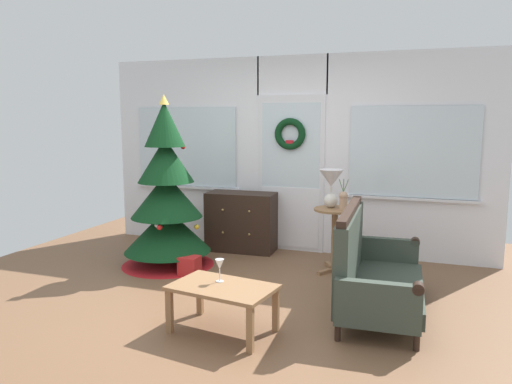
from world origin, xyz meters
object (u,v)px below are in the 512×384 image
at_px(settee_sofa, 370,271).
at_px(wine_glass, 220,265).
at_px(gift_box, 190,266).
at_px(christmas_tree, 167,203).
at_px(table_lamp, 331,183).
at_px(coffee_table, 223,293).
at_px(side_table, 335,227).
at_px(flower_vase, 343,200).
at_px(dresser_cabinet, 241,222).

xyz_separation_m(settee_sofa, wine_glass, (-1.14, -0.79, 0.16)).
relative_size(settee_sofa, gift_box, 7.32).
xyz_separation_m(christmas_tree, table_lamp, (1.87, 0.47, 0.27)).
bearing_deg(coffee_table, side_table, 74.15).
height_order(settee_sofa, gift_box, settee_sofa).
bearing_deg(settee_sofa, flower_vase, 113.06).
bearing_deg(gift_box, settee_sofa, -10.29).
bearing_deg(flower_vase, settee_sofa, -66.94).
bearing_deg(flower_vase, christmas_tree, -169.67).
relative_size(side_table, coffee_table, 0.81).
relative_size(dresser_cabinet, wine_glass, 4.72).
distance_m(side_table, flower_vase, 0.35).
relative_size(settee_sofa, table_lamp, 3.58).
xyz_separation_m(settee_sofa, gift_box, (-2.03, 0.37, -0.27)).
height_order(dresser_cabinet, wine_glass, dresser_cabinet).
distance_m(christmas_tree, settee_sofa, 2.57).
bearing_deg(settee_sofa, christmas_tree, 165.42).
bearing_deg(side_table, coffee_table, -105.85).
bearing_deg(christmas_tree, side_table, 12.56).
relative_size(table_lamp, wine_glass, 2.26).
bearing_deg(dresser_cabinet, flower_vase, -20.51).
bearing_deg(flower_vase, table_lamp, 147.99).
relative_size(flower_vase, wine_glass, 1.79).
distance_m(table_lamp, wine_glass, 2.04).
relative_size(christmas_tree, flower_vase, 5.79).
relative_size(coffee_table, wine_glass, 4.65).
relative_size(dresser_cabinet, side_table, 1.25).
xyz_separation_m(christmas_tree, coffee_table, (1.38, -1.52, -0.41)).
relative_size(dresser_cabinet, gift_box, 4.28).
relative_size(christmas_tree, settee_sofa, 1.29).
height_order(settee_sofa, wine_glass, settee_sofa).
distance_m(christmas_tree, coffee_table, 2.09).
relative_size(settee_sofa, side_table, 2.14).
relative_size(flower_vase, coffee_table, 0.39).
bearing_deg(dresser_cabinet, settee_sofa, -39.67).
xyz_separation_m(dresser_cabinet, coffee_table, (0.78, -2.42, -0.05)).
relative_size(christmas_tree, coffee_table, 2.23).
xyz_separation_m(side_table, flower_vase, (0.10, -0.06, 0.33)).
relative_size(settee_sofa, wine_glass, 8.07).
distance_m(dresser_cabinet, table_lamp, 1.49).
distance_m(side_table, wine_glass, 1.96).
bearing_deg(christmas_tree, wine_glass, -47.39).
xyz_separation_m(table_lamp, coffee_table, (-0.49, -1.99, -0.68)).
xyz_separation_m(settee_sofa, flower_vase, (-0.43, 1.01, 0.48)).
distance_m(flower_vase, gift_box, 1.88).
xyz_separation_m(dresser_cabinet, wine_glass, (0.72, -2.34, 0.15)).
bearing_deg(coffee_table, dresser_cabinet, 107.91).
height_order(coffee_table, wine_glass, wine_glass).
height_order(settee_sofa, coffee_table, settee_sofa).
distance_m(side_table, coffee_table, 2.03).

